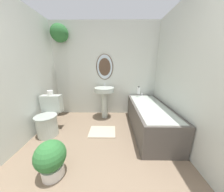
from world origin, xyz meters
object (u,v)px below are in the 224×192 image
object	(u,v)px
bathtub	(149,117)
potted_plant	(51,158)
toilet_paper_roll	(50,93)
shampoo_bottle	(139,90)
pedestal_sink	(104,96)
toilet	(49,119)

from	to	relation	value
bathtub	potted_plant	world-z (taller)	bathtub
potted_plant	toilet_paper_roll	bearing A→B (deg)	115.67
shampoo_bottle	potted_plant	xyz separation A→B (m)	(-1.42, -1.74, -0.46)
shampoo_bottle	potted_plant	distance (m)	2.29
pedestal_sink	shampoo_bottle	distance (m)	0.90
pedestal_sink	shampoo_bottle	xyz separation A→B (m)	(0.88, 0.08, 0.13)
shampoo_bottle	bathtub	bearing A→B (deg)	-80.96
shampoo_bottle	toilet	bearing A→B (deg)	-157.23
pedestal_sink	shampoo_bottle	world-z (taller)	pedestal_sink
toilet	potted_plant	distance (m)	1.07
bathtub	toilet_paper_roll	bearing A→B (deg)	178.65
bathtub	shampoo_bottle	xyz separation A→B (m)	(-0.11, 0.68, 0.43)
toilet	shampoo_bottle	world-z (taller)	shampoo_bottle
pedestal_sink	toilet	bearing A→B (deg)	-145.42
shampoo_bottle	potted_plant	world-z (taller)	shampoo_bottle
bathtub	potted_plant	bearing A→B (deg)	-145.11
bathtub	pedestal_sink	bearing A→B (deg)	149.09
shampoo_bottle	toilet_paper_roll	world-z (taller)	toilet_paper_roll
toilet	bathtub	size ratio (longest dim) A/B	0.45
toilet	potted_plant	xyz separation A→B (m)	(0.54, -0.92, -0.05)
pedestal_sink	potted_plant	world-z (taller)	pedestal_sink
pedestal_sink	potted_plant	bearing A→B (deg)	-107.88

